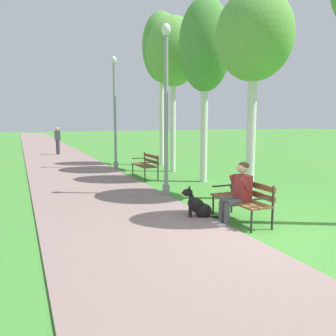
{
  "coord_description": "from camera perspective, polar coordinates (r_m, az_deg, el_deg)",
  "views": [
    {
      "loc": [
        -3.86,
        -4.76,
        2.08
      ],
      "look_at": [
        -0.52,
        3.07,
        0.9
      ],
      "focal_mm": 37.4,
      "sensor_mm": 36.0,
      "label": 1
    }
  ],
  "objects": [
    {
      "name": "park_bench_near",
      "position": [
        7.32,
        12.17,
        -4.64
      ],
      "size": [
        0.55,
        1.5,
        0.85
      ],
      "color": "brown",
      "rests_on": "ground"
    },
    {
      "name": "dog_black",
      "position": [
        7.46,
        5.0,
        -6.25
      ],
      "size": [
        0.8,
        0.44,
        0.71
      ],
      "color": "black",
      "rests_on": "ground"
    },
    {
      "name": "birch_tree_fifth",
      "position": [
        16.33,
        -1.06,
        18.92
      ],
      "size": [
        1.74,
        1.49,
        6.79
      ],
      "color": "silver",
      "rests_on": "ground"
    },
    {
      "name": "park_bench_mid",
      "position": [
        12.66,
        -3.56,
        0.76
      ],
      "size": [
        0.55,
        1.5,
        0.85
      ],
      "color": "brown",
      "rests_on": "ground"
    },
    {
      "name": "paved_path",
      "position": [
        28.89,
        -19.23,
        3.35
      ],
      "size": [
        3.43,
        60.0,
        0.04
      ],
      "primitive_type": "cube",
      "color": "gray",
      "rests_on": "ground"
    },
    {
      "name": "lamp_post_mid",
      "position": [
        14.9,
        -8.66,
        9.03
      ],
      "size": [
        0.24,
        0.24,
        4.65
      ],
      "color": "gray",
      "rests_on": "ground"
    },
    {
      "name": "birch_tree_fourth",
      "position": [
        14.25,
        0.84,
        18.3
      ],
      "size": [
        2.12,
        2.12,
        6.02
      ],
      "color": "silver",
      "rests_on": "ground"
    },
    {
      "name": "birch_tree_third",
      "position": [
        11.96,
        6.07,
        19.05
      ],
      "size": [
        1.69,
        1.73,
        5.94
      ],
      "color": "silver",
      "rests_on": "ground"
    },
    {
      "name": "person_seated_on_near_bench",
      "position": [
        7.09,
        11.33,
        -3.64
      ],
      "size": [
        0.74,
        0.49,
        1.25
      ],
      "color": "#4C4C51",
      "rests_on": "ground"
    },
    {
      "name": "ground_plane",
      "position": [
        6.47,
        15.39,
        -11.14
      ],
      "size": [
        120.0,
        120.0,
        0.0
      ],
      "primitive_type": "plane",
      "color": "#478E38"
    },
    {
      "name": "birch_tree_second",
      "position": [
        9.52,
        13.87,
        19.92
      ],
      "size": [
        1.9,
        1.99,
        5.27
      ],
      "color": "silver",
      "rests_on": "ground"
    },
    {
      "name": "lamp_post_near",
      "position": [
        9.44,
        -0.31,
        9.54
      ],
      "size": [
        0.24,
        0.24,
        4.55
      ],
      "color": "gray",
      "rests_on": "ground"
    },
    {
      "name": "pedestrian_distant",
      "position": [
        21.7,
        -17.54,
        4.25
      ],
      "size": [
        0.32,
        0.22,
        1.65
      ],
      "color": "#383842",
      "rests_on": "ground"
    }
  ]
}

